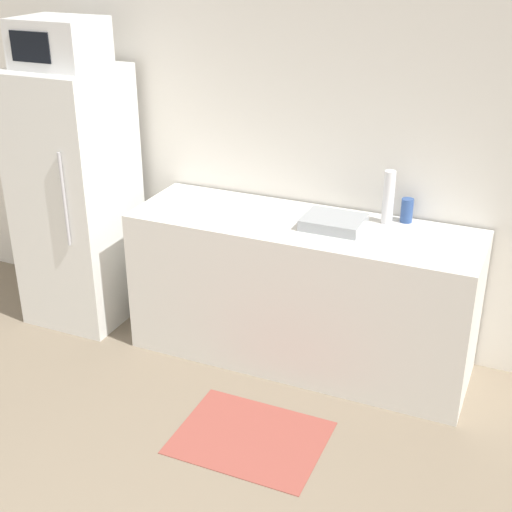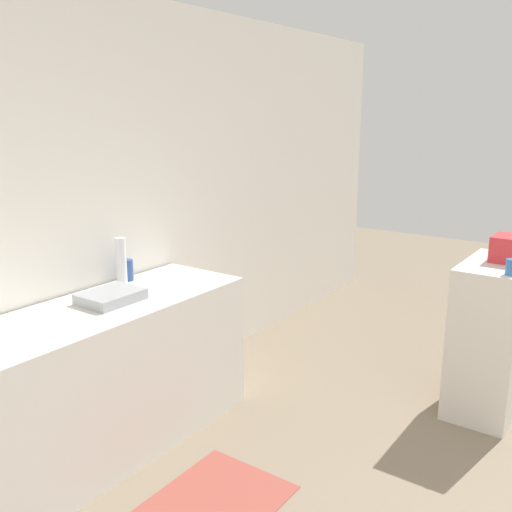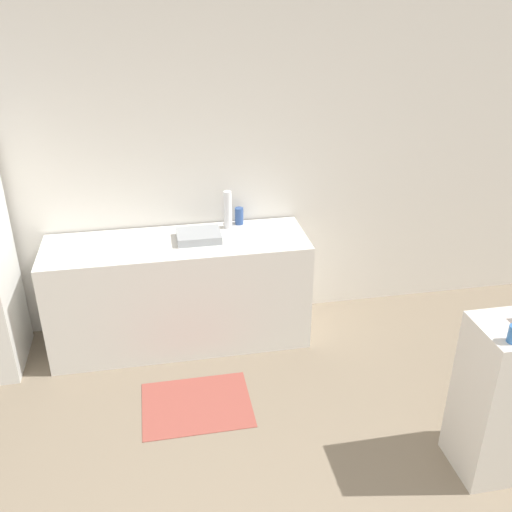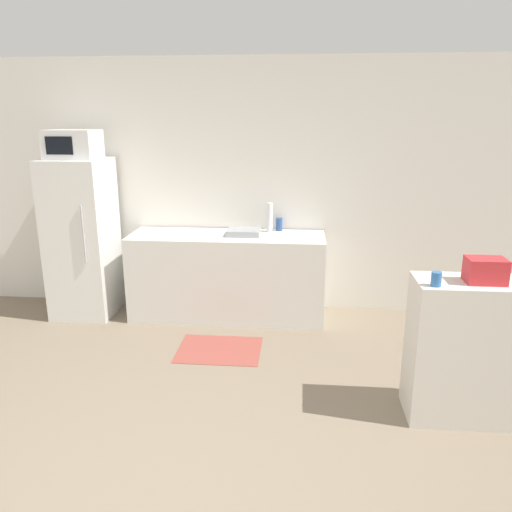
# 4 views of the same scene
# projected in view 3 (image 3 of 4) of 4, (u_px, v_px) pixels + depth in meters

# --- Properties ---
(wall_back) EXTENTS (8.00, 0.06, 2.60)m
(wall_back) POSITION_uv_depth(u_px,v_px,m) (168.00, 171.00, 4.36)
(wall_back) COLOR white
(wall_back) RESTS_ON ground_plane
(counter) EXTENTS (1.97, 0.62, 0.87)m
(counter) POSITION_uv_depth(u_px,v_px,m) (179.00, 292.00, 4.43)
(counter) COLOR silver
(counter) RESTS_ON ground_plane
(sink_basin) EXTENTS (0.33, 0.26, 0.06)m
(sink_basin) POSITION_uv_depth(u_px,v_px,m) (199.00, 236.00, 4.26)
(sink_basin) COLOR #9EA3A8
(sink_basin) RESTS_ON counter
(bottle_tall) EXTENTS (0.06, 0.06, 0.30)m
(bottle_tall) POSITION_uv_depth(u_px,v_px,m) (228.00, 210.00, 4.41)
(bottle_tall) COLOR silver
(bottle_tall) RESTS_ON counter
(bottle_short) EXTENTS (0.07, 0.07, 0.14)m
(bottle_short) POSITION_uv_depth(u_px,v_px,m) (239.00, 216.00, 4.51)
(bottle_short) COLOR #2D4C8C
(bottle_short) RESTS_ON counter
(kitchen_rug) EXTENTS (0.74, 0.58, 0.01)m
(kitchen_rug) POSITION_uv_depth(u_px,v_px,m) (197.00, 404.00, 3.91)
(kitchen_rug) COLOR #99473D
(kitchen_rug) RESTS_ON ground_plane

